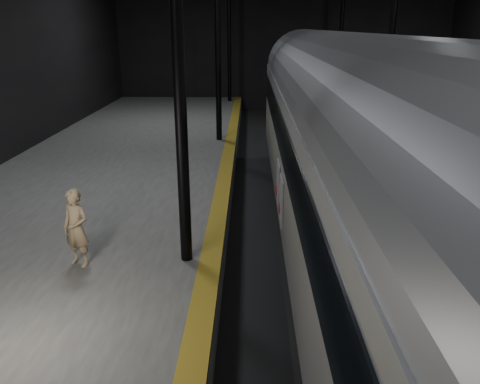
{
  "coord_description": "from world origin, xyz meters",
  "views": [
    {
      "loc": [
        -2.38,
        -13.61,
        6.07
      ],
      "look_at": [
        -2.61,
        -2.2,
        2.0
      ],
      "focal_mm": 35.0,
      "sensor_mm": 36.0,
      "label": 1
    }
  ],
  "objects": [
    {
      "name": "ground",
      "position": [
        0.0,
        0.0,
        0.0
      ],
      "size": [
        44.0,
        44.0,
        0.0
      ],
      "primitive_type": "plane",
      "color": "black",
      "rests_on": "ground"
    },
    {
      "name": "platform_left",
      "position": [
        -7.5,
        0.0,
        0.5
      ],
      "size": [
        9.0,
        43.8,
        1.0
      ],
      "primitive_type": "cube",
      "color": "#494947",
      "rests_on": "ground"
    },
    {
      "name": "tactile_strip",
      "position": [
        -3.25,
        0.0,
        1.0
      ],
      "size": [
        0.5,
        43.8,
        0.01
      ],
      "primitive_type": "cube",
      "color": "#9A691C",
      "rests_on": "platform_left"
    },
    {
      "name": "track",
      "position": [
        0.0,
        0.0,
        0.07
      ],
      "size": [
        2.4,
        43.0,
        0.24
      ],
      "color": "#3F3328",
      "rests_on": "ground"
    },
    {
      "name": "woman",
      "position": [
        -6.16,
        -4.32,
        1.89
      ],
      "size": [
        0.76,
        0.65,
        1.78
      ],
      "primitive_type": "imported",
      "rotation": [
        0.0,
        0.0,
        -0.41
      ],
      "color": "tan",
      "rests_on": "platform_left"
    },
    {
      "name": "train",
      "position": [
        -0.0,
        -2.04,
        3.23
      ],
      "size": [
        3.24,
        21.69,
        5.8
      ],
      "color": "#A6A7AE",
      "rests_on": "ground"
    }
  ]
}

